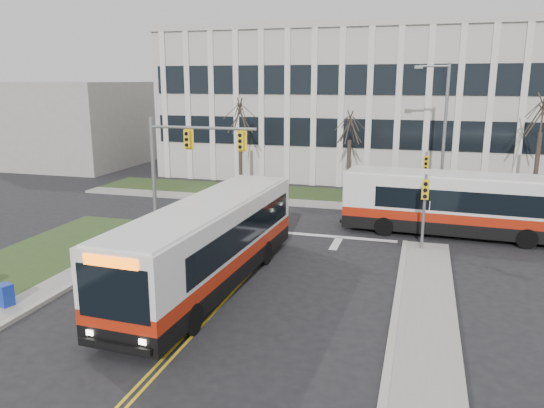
% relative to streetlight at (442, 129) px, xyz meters
% --- Properties ---
extents(ground, '(120.00, 120.00, 0.00)m').
position_rel_streetlight_xyz_m(ground, '(-8.03, -16.20, -5.19)').
color(ground, black).
rests_on(ground, ground).
extents(sidewalk_east, '(2.00, 26.00, 0.14)m').
position_rel_streetlight_xyz_m(sidewalk_east, '(-0.53, -21.20, -5.12)').
color(sidewalk_east, '#9E9B93').
rests_on(sidewalk_east, ground).
extents(sidewalk_cross, '(44.00, 1.60, 0.14)m').
position_rel_streetlight_xyz_m(sidewalk_cross, '(-3.03, -1.00, -5.12)').
color(sidewalk_cross, '#9E9B93').
rests_on(sidewalk_cross, ground).
extents(building_lawn, '(44.00, 5.00, 0.12)m').
position_rel_streetlight_xyz_m(building_lawn, '(-3.03, 1.80, -5.13)').
color(building_lawn, '#2C411C').
rests_on(building_lawn, ground).
extents(office_building, '(40.00, 16.00, 12.00)m').
position_rel_streetlight_xyz_m(office_building, '(-3.03, 13.80, 0.81)').
color(office_building, '#B3AEA5').
rests_on(office_building, ground).
extents(building_annex, '(12.00, 12.00, 8.00)m').
position_rel_streetlight_xyz_m(building_annex, '(-34.03, 9.80, -1.19)').
color(building_annex, '#9E9B93').
rests_on(building_annex, ground).
extents(mast_arm_signal, '(6.11, 0.38, 6.20)m').
position_rel_streetlight_xyz_m(mast_arm_signal, '(-13.65, -9.04, -0.94)').
color(mast_arm_signal, slate).
rests_on(mast_arm_signal, ground).
extents(signal_pole_near, '(0.34, 0.39, 3.80)m').
position_rel_streetlight_xyz_m(signal_pole_near, '(-0.83, -9.30, -2.69)').
color(signal_pole_near, slate).
rests_on(signal_pole_near, ground).
extents(signal_pole_far, '(0.34, 0.39, 3.80)m').
position_rel_streetlight_xyz_m(signal_pole_far, '(-0.83, -0.80, -2.69)').
color(signal_pole_far, slate).
rests_on(signal_pole_far, ground).
extents(streetlight, '(2.15, 0.25, 9.20)m').
position_rel_streetlight_xyz_m(streetlight, '(0.00, 0.00, 0.00)').
color(streetlight, slate).
rests_on(streetlight, ground).
extents(directory_sign, '(1.50, 0.12, 2.00)m').
position_rel_streetlight_xyz_m(directory_sign, '(-5.53, 1.30, -4.02)').
color(directory_sign, slate).
rests_on(directory_sign, ground).
extents(tree_left, '(1.80, 1.80, 7.70)m').
position_rel_streetlight_xyz_m(tree_left, '(-14.03, 1.80, 0.32)').
color(tree_left, '#42352B').
rests_on(tree_left, ground).
extents(tree_mid, '(1.80, 1.80, 6.82)m').
position_rel_streetlight_xyz_m(tree_mid, '(-6.03, 2.00, -0.31)').
color(tree_mid, '#42352B').
rests_on(tree_mid, ground).
extents(tree_right, '(1.80, 1.80, 8.25)m').
position_rel_streetlight_xyz_m(tree_right, '(5.97, 1.80, 0.71)').
color(tree_right, '#42352B').
rests_on(tree_right, ground).
extents(bus_main, '(3.35, 12.85, 3.40)m').
position_rel_streetlight_xyz_m(bus_main, '(-9.04, -16.26, -3.50)').
color(bus_main, silver).
rests_on(bus_main, ground).
extents(bus_cross, '(12.47, 3.33, 3.29)m').
position_rel_streetlight_xyz_m(bus_cross, '(1.15, -6.02, -3.55)').
color(bus_cross, silver).
rests_on(bus_cross, ground).
extents(newspaper_box_blue, '(0.61, 0.57, 0.95)m').
position_rel_streetlight_xyz_m(newspaper_box_blue, '(-15.33, -20.40, -4.72)').
color(newspaper_box_blue, '#162F9C').
rests_on(newspaper_box_blue, ground).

